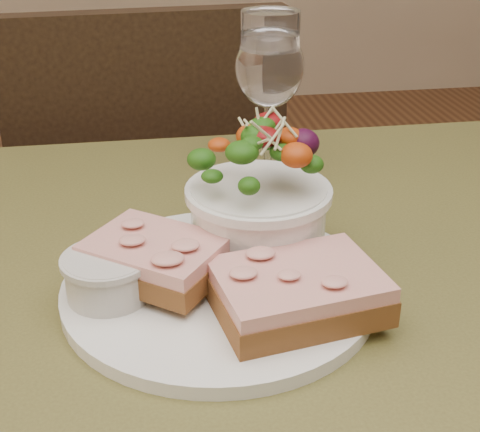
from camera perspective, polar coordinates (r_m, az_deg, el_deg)
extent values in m
cube|color=#4B4720|center=(0.57, 1.51, -8.83)|extent=(0.80, 0.80, 0.04)
cylinder|color=black|center=(1.15, 15.33, -12.34)|extent=(0.05, 0.05, 0.71)
cube|color=black|center=(1.31, -7.97, -1.37)|extent=(0.45, 0.45, 0.04)
cube|color=black|center=(1.04, -7.61, 4.71)|extent=(0.42, 0.07, 0.45)
cube|color=black|center=(1.43, -7.39, -9.34)|extent=(0.39, 0.39, 0.45)
cylinder|color=white|center=(0.57, -1.79, -6.08)|extent=(0.26, 0.26, 0.01)
cube|color=#472613|center=(0.52, 4.91, -6.94)|extent=(0.14, 0.11, 0.02)
cube|color=beige|center=(0.52, 4.99, -5.37)|extent=(0.14, 0.11, 0.01)
cube|color=#472613|center=(0.56, -7.21, -4.03)|extent=(0.13, 0.13, 0.02)
cube|color=beige|center=(0.55, -7.30, -2.66)|extent=(0.13, 0.13, 0.01)
cylinder|color=beige|center=(0.55, -11.19, -5.03)|extent=(0.07, 0.07, 0.04)
cylinder|color=brown|center=(0.54, -11.33, -3.68)|extent=(0.06, 0.06, 0.01)
cylinder|color=white|center=(0.60, 1.56, -0.11)|extent=(0.12, 0.12, 0.06)
ellipsoid|color=#103209|center=(0.57, 1.63, 4.87)|extent=(0.11, 0.11, 0.06)
ellipsoid|color=#103209|center=(0.62, -8.13, -1.89)|extent=(0.04, 0.04, 0.01)
sphere|color=maroon|center=(0.61, -9.53, -2.02)|extent=(0.02, 0.02, 0.02)
cylinder|color=white|center=(0.79, 2.35, 3.67)|extent=(0.07, 0.07, 0.00)
cylinder|color=white|center=(0.77, 2.42, 6.87)|extent=(0.01, 0.01, 0.09)
ellipsoid|color=white|center=(0.75, 2.54, 12.60)|extent=(0.08, 0.08, 0.09)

